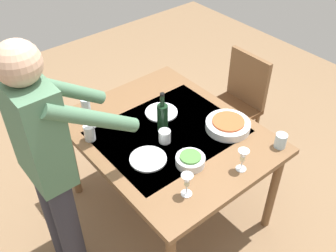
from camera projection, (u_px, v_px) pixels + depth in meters
ground_plane at (168, 206)px, 3.09m from camera, size 6.00×6.00×0.00m
dining_table at (168, 140)px, 2.64m from camera, size 1.33×1.07×0.78m
chair_near at (238, 99)px, 3.31m from camera, size 0.40×0.40×0.91m
person_server at (49, 161)px, 2.11m from camera, size 0.42×0.61×1.69m
wine_bottle at (162, 117)px, 2.54m from camera, size 0.07×0.07×0.30m
wine_glass_left at (187, 181)px, 2.11m from camera, size 0.07×0.07×0.15m
wine_glass_right at (243, 156)px, 2.26m from camera, size 0.07×0.07×0.15m
water_cup_near_left at (165, 136)px, 2.49m from camera, size 0.08×0.08×0.09m
water_cup_near_right at (86, 105)px, 2.73m from camera, size 0.06×0.06×0.11m
water_cup_far_left at (89, 133)px, 2.50m from camera, size 0.07×0.07×0.11m
water_cup_far_right at (281, 141)px, 2.45m from camera, size 0.07×0.07×0.10m
serving_bowl_pasta at (228, 125)px, 2.60m from camera, size 0.30×0.30×0.07m
side_bowl_salad at (190, 160)px, 2.34m from camera, size 0.18×0.18×0.07m
dinner_plate_near at (161, 112)px, 2.75m from camera, size 0.23×0.23×0.01m
dinner_plate_far at (148, 159)px, 2.39m from camera, size 0.23×0.23×0.01m
table_fork at (104, 121)px, 2.68m from camera, size 0.04×0.18×0.00m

